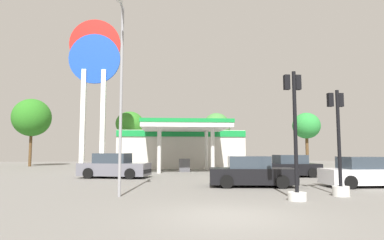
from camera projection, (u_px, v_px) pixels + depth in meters
The scene contains 14 objects.
ground_plane at pixel (229, 216), 9.23m from camera, with size 90.00×90.00×0.00m, color slate.
gas_station at pixel (180, 148), 34.72m from camera, with size 12.67×14.05×4.27m.
station_pole_sign at pixel (94, 71), 30.26m from camera, with size 4.65×0.56×13.97m.
car_0 at pixel (251, 173), 16.79m from camera, with size 4.51×2.41×1.54m.
car_1 at pixel (365, 173), 16.64m from camera, with size 4.25×1.97×1.52m.
car_2 at pixel (289, 167), 22.79m from camera, with size 4.31×2.10×1.51m.
car_3 at pixel (114, 167), 22.03m from camera, with size 4.89×2.95×1.64m.
traffic_signal_0 at pixel (339, 158), 13.44m from camera, with size 0.66×0.69×4.33m.
traffic_signal_1 at pixel (295, 150), 12.30m from camera, with size 0.68×0.70×4.83m.
tree_0 at pixel (32, 118), 37.54m from camera, with size 4.26×4.26×7.68m.
tree_1 at pixel (130, 124), 38.28m from camera, with size 3.24×3.24×6.32m.
tree_2 at pixel (216, 128), 40.69m from camera, with size 3.44×3.44×6.42m.
tree_3 at pixel (306, 126), 41.49m from camera, with size 3.43×3.43×6.54m.
corner_streetlamp at pixel (121, 81), 13.31m from camera, with size 0.24×1.48×7.81m.
Camera 1 is at (-1.88, -9.31, 1.86)m, focal length 30.78 mm.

